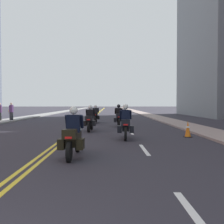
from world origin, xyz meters
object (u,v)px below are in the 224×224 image
at_px(motorcycle_0, 73,137).
at_px(motorcycle_3, 119,118).
at_px(motorcycle_2, 90,121).
at_px(traffic_cone_0, 188,129).
at_px(pedestrian_2, 11,112).
at_px(motorcycle_1, 126,125).
at_px(pedestrian_1, 0,112).
at_px(motorcycle_4, 96,115).

xyz_separation_m(motorcycle_0, motorcycle_3, (1.82, 11.41, 0.01)).
xyz_separation_m(motorcycle_2, traffic_cone_0, (5.17, -3.04, -0.25)).
bearing_deg(motorcycle_2, pedestrian_2, 133.64).
bearing_deg(motorcycle_1, motorcycle_3, 93.92).
bearing_deg(motorcycle_0, pedestrian_1, 120.37).
bearing_deg(pedestrian_1, motorcycle_2, -52.00).
relative_size(motorcycle_0, pedestrian_2, 1.24).
height_order(motorcycle_2, pedestrian_2, pedestrian_2).
xyz_separation_m(motorcycle_0, pedestrian_2, (-8.38, 17.70, 0.28)).
height_order(motorcycle_1, pedestrian_2, pedestrian_2).
relative_size(motorcycle_1, motorcycle_4, 1.00).
bearing_deg(pedestrian_1, motorcycle_4, -18.10).
bearing_deg(motorcycle_3, motorcycle_0, -100.05).
xyz_separation_m(motorcycle_3, pedestrian_2, (-10.20, 6.29, 0.27)).
bearing_deg(pedestrian_2, motorcycle_2, 153.39).
xyz_separation_m(motorcycle_1, traffic_cone_0, (3.20, 0.73, -0.27)).
relative_size(motorcycle_3, motorcycle_4, 1.01).
bearing_deg(motorcycle_2, traffic_cone_0, -27.98).
bearing_deg(traffic_cone_0, pedestrian_2, 137.04).
relative_size(pedestrian_1, pedestrian_2, 0.99).
bearing_deg(motorcycle_0, motorcycle_4, 92.30).
bearing_deg(pedestrian_2, motorcycle_0, 137.59).
xyz_separation_m(motorcycle_0, traffic_cone_0, (5.11, 5.13, -0.25)).
bearing_deg(motorcycle_0, pedestrian_2, 117.27).
relative_size(motorcycle_0, motorcycle_4, 1.03).
xyz_separation_m(motorcycle_0, motorcycle_2, (-0.07, 8.18, 0.00)).
height_order(motorcycle_3, traffic_cone_0, motorcycle_3).
xyz_separation_m(motorcycle_2, motorcycle_4, (-0.04, 7.22, 0.01)).
bearing_deg(pedestrian_1, traffic_cone_0, -47.67).
distance_m(motorcycle_2, traffic_cone_0, 6.01).
distance_m(motorcycle_2, motorcycle_4, 7.22).
relative_size(motorcycle_3, traffic_cone_0, 2.67).
height_order(motorcycle_1, pedestrian_1, pedestrian_1).
relative_size(motorcycle_2, pedestrian_2, 1.25).
xyz_separation_m(motorcycle_4, traffic_cone_0, (5.21, -10.27, -0.26)).
relative_size(motorcycle_1, motorcycle_3, 0.99).
bearing_deg(motorcycle_0, motorcycle_1, 68.49).
bearing_deg(pedestrian_1, motorcycle_1, -56.59).
distance_m(motorcycle_2, pedestrian_1, 12.74).
bearing_deg(pedestrian_1, motorcycle_3, -34.93).
distance_m(motorcycle_0, traffic_cone_0, 7.24).
relative_size(motorcycle_4, pedestrian_1, 1.22).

